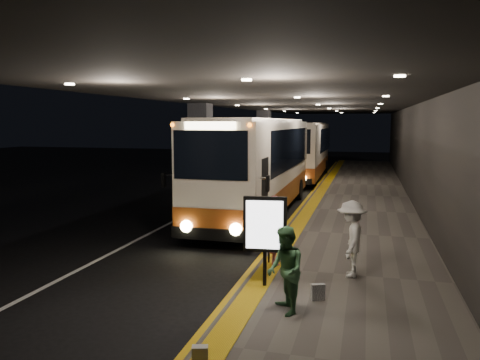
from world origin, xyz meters
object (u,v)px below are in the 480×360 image
at_px(coach_second, 305,153).
at_px(stanchion_post, 269,243).
at_px(passenger_waiting_white, 351,239).
at_px(info_sign, 265,226).
at_px(bag_polka, 318,292).
at_px(bag_plain, 200,356).
at_px(coach_main, 258,170).
at_px(passenger_waiting_green, 285,270).
at_px(passenger_boarding, 276,230).

distance_m(coach_second, stanchion_post, 19.14).
bearing_deg(passenger_waiting_white, coach_second, -168.83).
bearing_deg(coach_second, info_sign, -86.03).
relative_size(bag_polka, bag_plain, 1.10).
bearing_deg(coach_main, stanchion_post, -75.27).
bearing_deg(coach_second, passenger_waiting_green, -84.61).
bearing_deg(passenger_waiting_green, bag_plain, -47.56).
height_order(coach_main, stanchion_post, coach_main).
xyz_separation_m(coach_second, passenger_boarding, (1.78, -19.06, -0.68)).
height_order(coach_main, passenger_boarding, coach_main).
bearing_deg(passenger_boarding, info_sign, 173.72).
height_order(passenger_boarding, stanchion_post, passenger_boarding).
distance_m(passenger_boarding, passenger_waiting_green, 3.03).
height_order(info_sign, stanchion_post, info_sign).
bearing_deg(bag_polka, stanchion_post, 123.71).
xyz_separation_m(coach_main, bag_plain, (1.91, -11.91, -1.47)).
xyz_separation_m(passenger_boarding, info_sign, (0.07, -1.64, 0.46)).
distance_m(bag_plain, info_sign, 3.69).
bearing_deg(coach_main, bag_polka, -70.34).
relative_size(coach_second, passenger_waiting_white, 6.42).
height_order(bag_polka, stanchion_post, stanchion_post).
relative_size(bag_polka, info_sign, 0.17).
xyz_separation_m(passenger_waiting_white, bag_polka, (-0.57, -1.66, -0.71)).
bearing_deg(bag_polka, passenger_boarding, 120.61).
xyz_separation_m(coach_second, passenger_waiting_white, (3.61, -19.54, -0.66)).
height_order(passenger_boarding, passenger_waiting_green, passenger_boarding).
xyz_separation_m(coach_second, bag_plain, (1.65, -24.19, -1.39)).
distance_m(passenger_waiting_green, passenger_waiting_white, 2.69).
distance_m(passenger_boarding, stanchion_post, 0.40).
relative_size(coach_second, passenger_waiting_green, 6.90).
relative_size(coach_main, stanchion_post, 11.84).
relative_size(passenger_waiting_green, info_sign, 0.83).
distance_m(passenger_waiting_white, bag_polka, 1.89).
height_order(passenger_waiting_white, info_sign, info_sign).
bearing_deg(passenger_waiting_white, bag_polka, -18.15).
height_order(coach_second, stanchion_post, coach_second).
bearing_deg(passenger_boarding, coach_second, -3.52).
distance_m(passenger_boarding, bag_polka, 2.58).
bearing_deg(info_sign, passenger_waiting_white, 26.90).
relative_size(passenger_waiting_white, info_sign, 0.90).
xyz_separation_m(bag_plain, stanchion_post, (-0.05, 5.15, 0.35)).
xyz_separation_m(passenger_boarding, bag_plain, (-0.13, -5.12, -0.71)).
relative_size(coach_main, bag_polka, 36.78).
bearing_deg(passenger_waiting_green, coach_main, 169.87).
bearing_deg(coach_second, passenger_waiting_white, -80.67).
xyz_separation_m(coach_second, info_sign, (1.85, -20.70, -0.22)).
distance_m(coach_main, bag_plain, 12.15).
distance_m(coach_main, info_sign, 8.69).
bearing_deg(stanchion_post, coach_second, 94.81).
bearing_deg(info_sign, passenger_boarding, 85.99).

